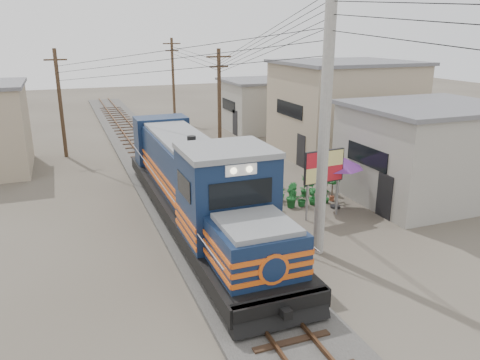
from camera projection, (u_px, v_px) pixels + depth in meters
name	position (u px, v px, depth m)	size (l,w,h in m)	color
ground	(226.00, 261.00, 16.97)	(120.00, 120.00, 0.00)	#473F35
ballast	(166.00, 181.00, 25.84)	(3.60, 70.00, 0.16)	#595651
track	(166.00, 178.00, 25.79)	(1.15, 70.00, 0.12)	#51331E
locomotive	(197.00, 185.00, 19.73)	(3.07, 16.71, 4.14)	black
utility_pole_main	(325.00, 121.00, 16.21)	(0.40, 0.40, 10.00)	#9E9B93
wooden_pole_mid	(219.00, 102.00, 29.86)	(1.60, 0.24, 7.00)	#4C3826
wooden_pole_far	(173.00, 79.00, 42.35)	(1.60, 0.24, 7.50)	#4C3826
wooden_pole_left	(60.00, 102.00, 30.17)	(1.60, 0.24, 7.00)	#4C3826
power_lines	(163.00, 41.00, 22.20)	(9.65, 19.00, 3.30)	black
shophouse_front	(427.00, 152.00, 22.86)	(7.35, 6.30, 4.70)	gray
shophouse_mid	(343.00, 109.00, 30.99)	(8.40, 7.35, 6.20)	gray
shophouse_back	(262.00, 104.00, 39.67)	(6.30, 6.30, 4.20)	gray
billboard	(324.00, 169.00, 20.33)	(2.01, 0.31, 3.10)	#99999E
market_umbrella	(338.00, 161.00, 21.48)	(2.40, 2.40, 2.58)	black
vendor	(323.00, 175.00, 24.09)	(0.67, 0.44, 1.84)	black
plant_nursery	(286.00, 191.00, 23.03)	(3.17, 2.99, 1.12)	#1A5C24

